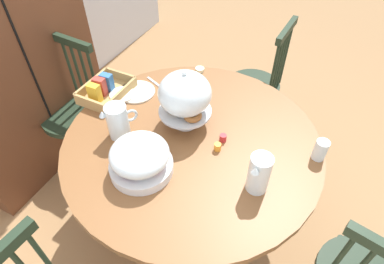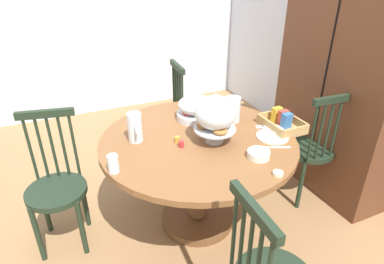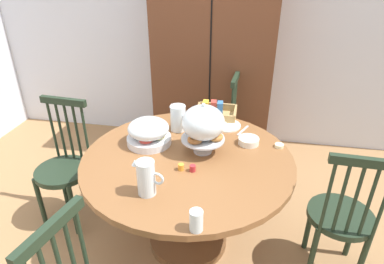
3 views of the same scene
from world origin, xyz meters
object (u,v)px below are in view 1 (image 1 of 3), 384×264
(windsor_chair_facing_door, at_px, (74,114))
(orange_juice_pitcher, at_px, (259,175))
(milk_pitcher, at_px, (118,123))
(drinking_glass, at_px, (320,150))
(dining_table, at_px, (192,162))
(china_plate_large, at_px, (137,92))
(fruit_platter_covered, at_px, (140,158))
(cereal_bowl, at_px, (185,84))
(china_plate_small, at_px, (122,94))
(cereal_basket, at_px, (105,90))
(windsor_chair_by_cabinet, at_px, (256,86))
(pastry_stand_with_dome, at_px, (185,95))
(butter_dish, at_px, (200,70))

(windsor_chair_facing_door, relative_size, orange_juice_pitcher, 4.86)
(orange_juice_pitcher, xyz_separation_m, milk_pitcher, (0.00, 0.75, -0.01))
(milk_pitcher, bearing_deg, drinking_glass, -72.52)
(dining_table, bearing_deg, china_plate_large, 67.24)
(fruit_platter_covered, bearing_deg, cereal_bowl, 10.00)
(windsor_chair_facing_door, xyz_separation_m, milk_pitcher, (-0.23, -0.62, 0.37))
(china_plate_small, bearing_deg, cereal_basket, 108.45)
(orange_juice_pitcher, xyz_separation_m, cereal_basket, (0.24, 1.02, -0.05))
(dining_table, relative_size, china_plate_small, 8.97)
(dining_table, relative_size, orange_juice_pitcher, 6.71)
(windsor_chair_by_cabinet, distance_m, milk_pitcher, 1.25)
(cereal_bowl, bearing_deg, windsor_chair_by_cabinet, -27.35)
(dining_table, relative_size, pastry_stand_with_dome, 3.91)
(windsor_chair_facing_door, bearing_deg, cereal_bowl, -68.79)
(drinking_glass, bearing_deg, china_plate_small, 91.78)
(windsor_chair_by_cabinet, relative_size, cereal_bowl, 6.96)
(pastry_stand_with_dome, bearing_deg, china_plate_large, 73.75)
(china_plate_large, bearing_deg, butter_dish, -32.49)
(china_plate_small, bearing_deg, dining_table, -103.58)
(cereal_bowl, distance_m, butter_dish, 0.20)
(milk_pitcher, height_order, drinking_glass, milk_pitcher)
(fruit_platter_covered, relative_size, butter_dish, 5.00)
(cereal_basket, bearing_deg, pastry_stand_with_dome, -91.12)
(drinking_glass, xyz_separation_m, butter_dish, (0.41, 0.84, -0.04))
(cereal_bowl, bearing_deg, windsor_chair_facing_door, 111.21)
(china_plate_small, distance_m, cereal_bowl, 0.38)
(windsor_chair_facing_door, height_order, pastry_stand_with_dome, pastry_stand_with_dome)
(windsor_chair_by_cabinet, relative_size, drinking_glass, 8.86)
(cereal_basket, xyz_separation_m, drinking_glass, (0.07, -1.24, 0.02))
(windsor_chair_facing_door, bearing_deg, cereal_basket, -89.23)
(milk_pitcher, bearing_deg, fruit_platter_covered, -123.18)
(windsor_chair_facing_door, xyz_separation_m, orange_juice_pitcher, (-0.23, -1.36, 0.38))
(pastry_stand_with_dome, bearing_deg, cereal_bowl, 28.36)
(cereal_basket, bearing_deg, drinking_glass, -86.85)
(fruit_platter_covered, bearing_deg, orange_juice_pitcher, -73.94)
(china_plate_large, distance_m, drinking_glass, 1.09)
(fruit_platter_covered, bearing_deg, windsor_chair_by_cabinet, -8.63)
(windsor_chair_by_cabinet, bearing_deg, china_plate_small, 144.59)
(windsor_chair_facing_door, height_order, fruit_platter_covered, windsor_chair_facing_door)
(windsor_chair_by_cabinet, relative_size, orange_juice_pitcher, 4.86)
(butter_dish, bearing_deg, milk_pitcher, 170.53)
(china_plate_large, bearing_deg, china_plate_small, 141.73)
(fruit_platter_covered, distance_m, china_plate_small, 0.59)
(windsor_chair_facing_door, relative_size, milk_pitcher, 5.15)
(china_plate_large, xyz_separation_m, cereal_bowl, (0.18, -0.23, 0.02))
(cereal_basket, xyz_separation_m, china_plate_small, (0.03, -0.10, -0.02))
(windsor_chair_facing_door, bearing_deg, milk_pitcher, -110.45)
(dining_table, relative_size, butter_dish, 22.43)
(orange_juice_pitcher, relative_size, butter_dish, 3.34)
(dining_table, relative_size, windsor_chair_by_cabinet, 1.38)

